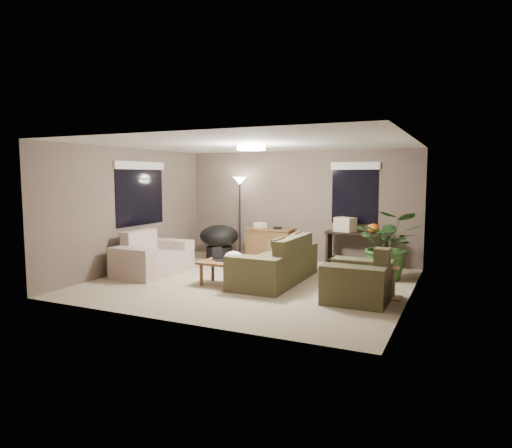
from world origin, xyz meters
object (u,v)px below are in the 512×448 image
at_px(papasan_chair, 219,239).
at_px(cat_scratching_post, 391,285).
at_px(loveseat, 152,259).
at_px(desk, 270,244).
at_px(main_sofa, 277,266).
at_px(armchair, 359,282).
at_px(console_table, 356,247).
at_px(floor_lamp, 240,190).
at_px(houseplant, 389,252).
at_px(coffee_table, 227,265).

distance_m(papasan_chair, cat_scratching_post, 4.57).
height_order(loveseat, desk, loveseat).
bearing_deg(main_sofa, loveseat, -170.89).
xyz_separation_m(main_sofa, cat_scratching_post, (2.09, -0.34, -0.08)).
xyz_separation_m(armchair, desk, (-2.57, 2.53, 0.08)).
distance_m(console_table, papasan_chair, 3.13).
height_order(main_sofa, loveseat, same).
distance_m(desk, cat_scratching_post, 3.71).
height_order(desk, console_table, same).
bearing_deg(floor_lamp, desk, -7.01).
relative_size(main_sofa, floor_lamp, 1.15).
relative_size(console_table, floor_lamp, 0.68).
distance_m(loveseat, cat_scratching_post, 4.61).
bearing_deg(desk, papasan_chair, -164.92).
distance_m(console_table, houseplant, 1.20).
distance_m(main_sofa, houseplant, 2.13).
distance_m(main_sofa, cat_scratching_post, 2.11).
distance_m(loveseat, papasan_chair, 1.99).
relative_size(coffee_table, houseplant, 0.76).
xyz_separation_m(loveseat, houseplant, (4.35, 1.47, 0.21)).
bearing_deg(cat_scratching_post, loveseat, -179.17).
height_order(loveseat, coffee_table, loveseat).
distance_m(coffee_table, houseplant, 3.05).
height_order(coffee_table, houseplant, houseplant).
xyz_separation_m(armchair, coffee_table, (-2.33, 0.04, 0.06)).
relative_size(loveseat, desk, 1.45).
distance_m(loveseat, floor_lamp, 2.79).
bearing_deg(cat_scratching_post, papasan_chair, 155.90).
distance_m(main_sofa, coffee_table, 0.94).
relative_size(desk, floor_lamp, 0.58).
bearing_deg(houseplant, desk, 164.40).
bearing_deg(console_table, armchair, -76.68).
relative_size(papasan_chair, cat_scratching_post, 1.95).
xyz_separation_m(main_sofa, desk, (-0.92, 1.84, 0.08)).
distance_m(loveseat, coffee_table, 1.86).
relative_size(armchair, console_table, 0.77).
distance_m(coffee_table, floor_lamp, 3.07).
relative_size(floor_lamp, houseplant, 1.46).
relative_size(armchair, houseplant, 0.76).
height_order(console_table, cat_scratching_post, console_table).
height_order(armchair, papasan_chair, armchair).
distance_m(main_sofa, papasan_chair, 2.58).
bearing_deg(papasan_chair, floor_lamp, 51.32).
xyz_separation_m(papasan_chair, houseplant, (3.91, -0.46, 0.04)).
bearing_deg(coffee_table, armchair, -1.01).
bearing_deg(armchair, desk, 135.40).
height_order(console_table, papasan_chair, papasan_chair).
bearing_deg(console_table, loveseat, -146.43).
bearing_deg(desk, cat_scratching_post, -35.87).
bearing_deg(cat_scratching_post, console_table, 114.97).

